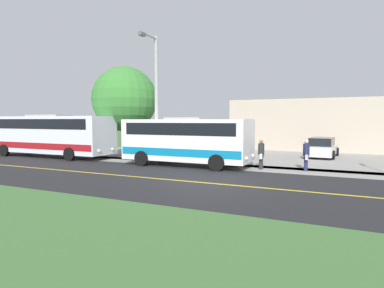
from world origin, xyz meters
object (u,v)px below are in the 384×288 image
(parked_car_near, at_px, (322,148))
(pedestrian_with_bags, at_px, (306,154))
(shuttle_bus_front, at_px, (187,139))
(transit_bus_rear, at_px, (49,134))
(tree_curbside, at_px, (125,99))
(street_light_pole, at_px, (155,94))
(commercial_building, at_px, (337,125))
(pedestrian_waiting, at_px, (261,153))

(parked_car_near, bearing_deg, pedestrian_with_bags, -3.53)
(shuttle_bus_front, bearing_deg, transit_bus_rear, -90.01)
(parked_car_near, distance_m, tree_curbside, 15.22)
(street_light_pole, distance_m, tree_curbside, 4.93)
(shuttle_bus_front, height_order, commercial_building, commercial_building)
(shuttle_bus_front, bearing_deg, tree_curbside, -113.29)
(parked_car_near, distance_m, commercial_building, 8.84)
(parked_car_near, relative_size, tree_curbside, 0.67)
(pedestrian_waiting, distance_m, street_light_pole, 7.61)
(shuttle_bus_front, relative_size, pedestrian_with_bags, 4.61)
(street_light_pole, xyz_separation_m, parked_car_near, (-7.88, 9.54, -3.72))
(shuttle_bus_front, xyz_separation_m, street_light_pole, (-0.31, -2.33, 2.81))
(transit_bus_rear, distance_m, pedestrian_with_bags, 18.21)
(street_light_pole, height_order, tree_curbside, street_light_pole)
(parked_car_near, relative_size, commercial_building, 0.25)
(transit_bus_rear, xyz_separation_m, commercial_building, (-16.83, 19.50, 0.58))
(shuttle_bus_front, distance_m, parked_car_near, 10.94)
(pedestrian_waiting, height_order, commercial_building, commercial_building)
(pedestrian_waiting, bearing_deg, shuttle_bus_front, -84.82)
(transit_bus_rear, bearing_deg, pedestrian_with_bags, 92.61)
(tree_curbside, bearing_deg, parked_car_near, 111.24)
(street_light_pole, relative_size, commercial_building, 0.43)
(tree_curbside, bearing_deg, commercial_building, 133.70)
(pedestrian_with_bags, distance_m, tree_curbside, 13.89)
(transit_bus_rear, distance_m, pedestrian_waiting, 15.87)
(street_light_pole, bearing_deg, parked_car_near, 129.54)
(transit_bus_rear, height_order, street_light_pole, street_light_pole)
(parked_car_near, bearing_deg, transit_bus_rear, -66.29)
(commercial_building, bearing_deg, shuttle_bus_front, -25.65)
(shuttle_bus_front, relative_size, pedestrian_waiting, 4.70)
(shuttle_bus_front, distance_m, pedestrian_waiting, 4.49)
(transit_bus_rear, xyz_separation_m, parked_car_near, (-8.18, 18.63, -1.03))
(shuttle_bus_front, xyz_separation_m, pedestrian_with_bags, (-0.83, 6.75, -0.69))
(shuttle_bus_front, relative_size, commercial_building, 0.42)
(tree_curbside, xyz_separation_m, commercial_building, (-14.00, 14.65, -2.01))
(pedestrian_waiting, xyz_separation_m, tree_curbside, (-2.43, -10.99, 3.42))
(pedestrian_waiting, relative_size, parked_car_near, 0.37)
(transit_bus_rear, bearing_deg, pedestrian_waiting, 91.44)
(transit_bus_rear, xyz_separation_m, tree_curbside, (-2.83, 4.85, 2.59))
(pedestrian_waiting, distance_m, parked_car_near, 8.27)
(commercial_building, bearing_deg, pedestrian_with_bags, -4.75)
(pedestrian_with_bags, bearing_deg, commercial_building, 175.25)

